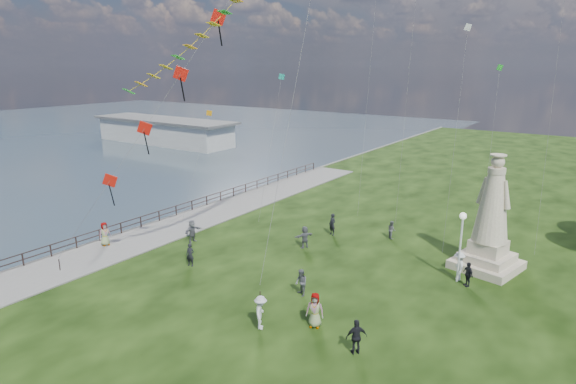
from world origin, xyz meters
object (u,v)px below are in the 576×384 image
Objects in this scene: person_2 at (261,312)px; pier_pavilion at (164,131)px; person_4 at (315,310)px; statue at (490,227)px; person_6 at (332,224)px; person_7 at (392,230)px; person_9 at (468,274)px; person_8 at (459,266)px; lamppost at (462,232)px; person_5 at (192,231)px; person_10 at (105,235)px; person_11 at (305,237)px; person_0 at (190,255)px; person_1 at (301,283)px; person_3 at (357,337)px.

pier_pavilion is at bearing 21.36° from person_2.
pier_pavilion is at bearing 124.53° from person_4.
person_6 is (-12.01, -0.19, -2.10)m from statue.
person_9 is at bearing -171.37° from person_7.
person_8 reaches higher than person_2.
lamppost is 19.90m from person_5.
person_4 is (56.33, -39.18, -0.87)m from pier_pavilion.
lamppost is 2.52× the size of person_10.
person_10 is (-4.78, -4.50, 0.02)m from person_5.
person_11 is at bearing 104.88° from person_4.
pier_pavilion reaches higher than person_0.
person_9 is (0.70, -0.30, -2.55)m from lamppost.
person_5 is at bearing -39.05° from pier_pavilion.
statue is at bearing 134.08° from person_8.
statue is 4.16× the size of person_8.
person_3 reaches higher than person_1.
pier_pavilion reaches higher than person_4.
pier_pavilion reaches higher than person_11.
person_3 is 1.00× the size of person_5.
person_3 is at bearing -0.61° from person_1.
person_11 is at bearing -176.74° from lamppost.
person_2 is 13.82m from person_8.
person_0 is 14.52m from person_3.
person_0 is 4.69m from person_5.
person_4 is 11.41m from person_11.
person_0 is at bearing -114.13° from person_9.
person_1 is 10.48m from person_8.
person_2 is at bearing -105.52° from statue.
person_11 is at bearing 153.40° from person_1.
person_4 is (2.55, -2.56, 0.13)m from person_1.
person_0 is at bearing 99.42° from person_7.
person_9 is (16.65, 7.73, -0.01)m from person_0.
person_4 reaches higher than person_8.
person_4 is at bearing -100.86° from statue.
pier_pavilion reaches higher than person_8.
person_11 reaches higher than person_0.
person_2 reaches higher than person_5.
person_5 is (-3.25, 3.38, 0.09)m from person_0.
person_4 is 15.48m from person_5.
person_10 is (-25.01, -12.38, -2.08)m from statue.
person_6 is at bearing -34.45° from person_10.
person_1 is at bearing -97.23° from person_9.
person_1 is at bearing -54.01° from person_6.
person_5 is at bearing 139.37° from person_4.
person_3 reaches higher than person_6.
person_10 is 15.28m from person_11.
person_0 is 9.75m from person_2.
lamppost is 2.66m from person_9.
person_7 is (-4.96, 15.97, -0.18)m from person_3.
person_11 is (-11.25, -0.93, -0.10)m from person_8.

